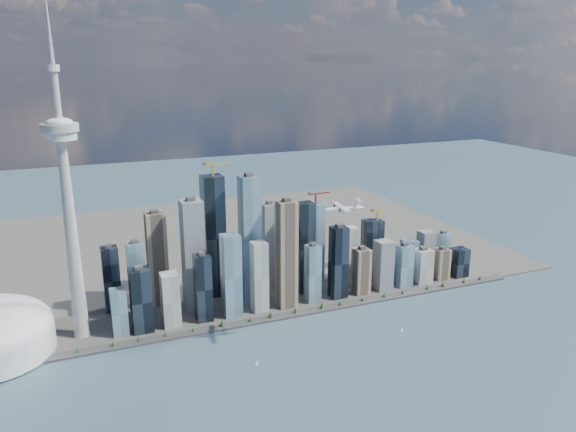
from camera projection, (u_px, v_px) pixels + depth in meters
name	position (u px, v px, depth m)	size (l,w,h in m)	color
ground	(320.00, 396.00, 787.70)	(4000.00, 4000.00, 0.00)	#365360
seawall	(260.00, 320.00, 1009.80)	(1100.00, 22.00, 4.00)	#383838
land	(200.00, 246.00, 1410.70)	(1400.00, 900.00, 3.00)	#4C4C47
shoreline_trees	(260.00, 317.00, 1007.97)	(960.53, 7.20, 8.80)	#3F2D1E
skyscraper_cluster	(274.00, 258.00, 1087.04)	(736.00, 142.00, 266.70)	black
needle_tower	(68.00, 203.00, 890.29)	(56.00, 56.00, 550.50)	#9D9E99
airplane	(343.00, 208.00, 854.26)	(67.79, 60.10, 16.52)	white
sailboat_west	(257.00, 363.00, 866.58)	(6.85, 2.86, 9.46)	white
sailboat_east	(402.00, 329.00, 974.00)	(7.14, 3.81, 10.00)	white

